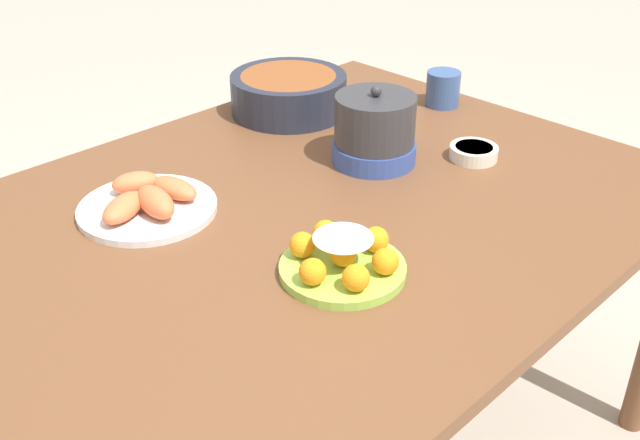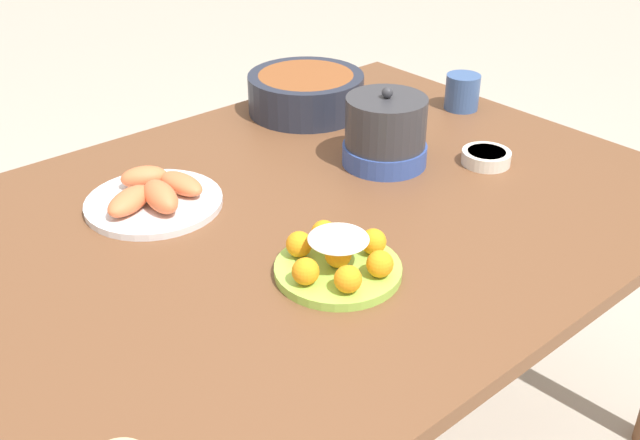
{
  "view_description": "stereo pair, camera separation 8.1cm",
  "coord_description": "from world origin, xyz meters",
  "px_view_note": "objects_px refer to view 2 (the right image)",
  "views": [
    {
      "loc": [
        -0.86,
        -0.92,
        1.42
      ],
      "look_at": [
        -0.05,
        -0.1,
        0.75
      ],
      "focal_mm": 42.0,
      "sensor_mm": 36.0,
      "label": 1
    },
    {
      "loc": [
        -0.81,
        -0.97,
        1.42
      ],
      "look_at": [
        -0.05,
        -0.1,
        0.75
      ],
      "focal_mm": 42.0,
      "sensor_mm": 36.0,
      "label": 2
    }
  ],
  "objects_px": {
    "serving_bowl": "(306,92)",
    "cup_far": "(462,92)",
    "seafood_platter": "(154,197)",
    "dining_table": "(305,242)",
    "cake_plate": "(338,260)",
    "sauce_bowl": "(486,157)",
    "warming_pot": "(385,132)"
  },
  "relations": [
    {
      "from": "serving_bowl",
      "to": "warming_pot",
      "type": "relative_size",
      "value": 1.57
    },
    {
      "from": "sauce_bowl",
      "to": "warming_pot",
      "type": "relative_size",
      "value": 0.58
    },
    {
      "from": "cake_plate",
      "to": "seafood_platter",
      "type": "xyz_separation_m",
      "value": [
        -0.11,
        0.41,
        -0.01
      ]
    },
    {
      "from": "sauce_bowl",
      "to": "warming_pot",
      "type": "height_order",
      "value": "warming_pot"
    },
    {
      "from": "dining_table",
      "to": "cake_plate",
      "type": "relative_size",
      "value": 6.86
    },
    {
      "from": "serving_bowl",
      "to": "cup_far",
      "type": "height_order",
      "value": "serving_bowl"
    },
    {
      "from": "sauce_bowl",
      "to": "cup_far",
      "type": "xyz_separation_m",
      "value": [
        0.21,
        0.24,
        0.03
      ]
    },
    {
      "from": "sauce_bowl",
      "to": "seafood_platter",
      "type": "distance_m",
      "value": 0.71
    },
    {
      "from": "dining_table",
      "to": "seafood_platter",
      "type": "height_order",
      "value": "seafood_platter"
    },
    {
      "from": "dining_table",
      "to": "serving_bowl",
      "type": "bearing_deg",
      "value": 49.53
    },
    {
      "from": "cup_far",
      "to": "warming_pot",
      "type": "distance_m",
      "value": 0.39
    },
    {
      "from": "serving_bowl",
      "to": "cup_far",
      "type": "distance_m",
      "value": 0.39
    },
    {
      "from": "seafood_platter",
      "to": "cup_far",
      "type": "xyz_separation_m",
      "value": [
        0.85,
        -0.06,
        0.02
      ]
    },
    {
      "from": "cake_plate",
      "to": "dining_table",
      "type": "bearing_deg",
      "value": 64.17
    },
    {
      "from": "dining_table",
      "to": "serving_bowl",
      "type": "distance_m",
      "value": 0.52
    },
    {
      "from": "cup_far",
      "to": "dining_table",
      "type": "bearing_deg",
      "value": -167.64
    },
    {
      "from": "cake_plate",
      "to": "seafood_platter",
      "type": "distance_m",
      "value": 0.42
    },
    {
      "from": "sauce_bowl",
      "to": "seafood_platter",
      "type": "relative_size",
      "value": 0.4
    },
    {
      "from": "cake_plate",
      "to": "seafood_platter",
      "type": "relative_size",
      "value": 0.81
    },
    {
      "from": "cup_far",
      "to": "cake_plate",
      "type": "bearing_deg",
      "value": -154.79
    },
    {
      "from": "cake_plate",
      "to": "sauce_bowl",
      "type": "xyz_separation_m",
      "value": [
        0.53,
        0.1,
        -0.01
      ]
    },
    {
      "from": "cake_plate",
      "to": "cup_far",
      "type": "height_order",
      "value": "cup_far"
    },
    {
      "from": "warming_pot",
      "to": "sauce_bowl",
      "type": "bearing_deg",
      "value": -41.34
    },
    {
      "from": "cake_plate",
      "to": "cup_far",
      "type": "bearing_deg",
      "value": 25.21
    },
    {
      "from": "serving_bowl",
      "to": "sauce_bowl",
      "type": "distance_m",
      "value": 0.5
    },
    {
      "from": "cake_plate",
      "to": "warming_pot",
      "type": "xyz_separation_m",
      "value": [
        0.36,
        0.25,
        0.05
      ]
    },
    {
      "from": "cake_plate",
      "to": "seafood_platter",
      "type": "height_order",
      "value": "cake_plate"
    },
    {
      "from": "cup_far",
      "to": "warming_pot",
      "type": "relative_size",
      "value": 0.48
    },
    {
      "from": "sauce_bowl",
      "to": "warming_pot",
      "type": "distance_m",
      "value": 0.23
    },
    {
      "from": "cake_plate",
      "to": "sauce_bowl",
      "type": "height_order",
      "value": "cake_plate"
    },
    {
      "from": "serving_bowl",
      "to": "cup_far",
      "type": "bearing_deg",
      "value": -38.02
    },
    {
      "from": "seafood_platter",
      "to": "dining_table",
      "type": "bearing_deg",
      "value": -43.17
    }
  ]
}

